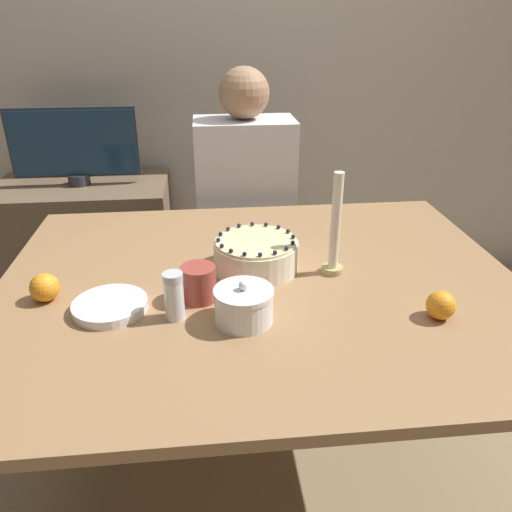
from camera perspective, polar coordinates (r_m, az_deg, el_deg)
ground_plane at (r=1.86m, az=0.41°, el=-23.33°), size 12.00×12.00×0.00m
wall_behind at (r=2.61m, az=-3.18°, el=23.55°), size 8.00×0.05×2.60m
dining_table at (r=1.43m, az=0.50°, el=-6.16°), size 1.44×1.15×0.75m
cake at (r=1.42m, az=-0.00°, el=0.14°), size 0.24×0.24×0.10m
sugar_bowl at (r=1.18m, az=-1.41°, el=-5.65°), size 0.14×0.14×0.11m
sugar_shaker at (r=1.20m, az=-9.35°, el=-4.50°), size 0.05×0.05×0.12m
plate_stack at (r=1.29m, az=-16.33°, el=-5.50°), size 0.18×0.18×0.02m
candle at (r=1.39m, az=9.00°, el=2.58°), size 0.06×0.06×0.29m
cup at (r=1.28m, az=-6.58°, el=-3.11°), size 0.09×0.09×0.09m
orange_fruit_0 at (r=1.38m, az=-23.01°, el=-3.33°), size 0.07×0.07×0.07m
orange_fruit_1 at (r=1.28m, az=20.37°, el=-5.30°), size 0.07×0.07×0.07m
person_man_blue_shirt at (r=2.17m, az=-1.21°, el=2.23°), size 0.40×0.34×1.24m
side_cabinet at (r=2.62m, az=-18.37°, el=0.60°), size 0.80×0.47×0.69m
tv_monitor at (r=2.46m, az=-20.10°, el=11.83°), size 0.58×0.10×0.35m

